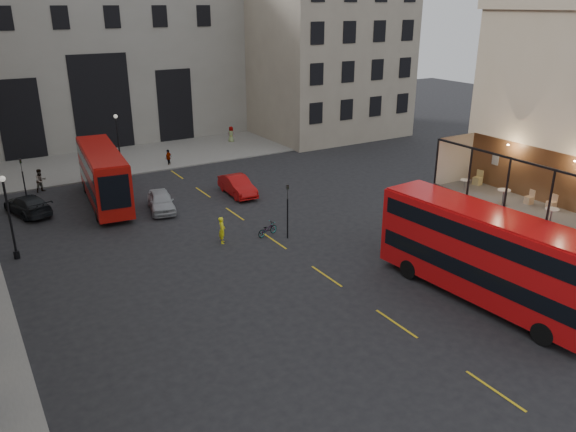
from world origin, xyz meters
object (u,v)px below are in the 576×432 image
cafe_table_far (465,183)px  cafe_chair_d (478,180)px  bus_near (487,252)px  bicycle (267,229)px  traffic_light_near (288,204)px  cyclist (222,230)px  traffic_light_far (23,176)px  cafe_chair_b (551,205)px  pedestrian_d (231,134)px  pedestrian_c (169,158)px  pedestrian_a (41,181)px  street_lamp_a (11,222)px  bus_far (103,174)px  car_a (161,201)px  street_lamp_b (119,146)px  pedestrian_b (112,155)px  cafe_table_near (551,214)px  cafe_table_mid (504,195)px  car_c (28,205)px  cafe_chair_c (529,200)px  car_b (237,186)px

cafe_table_far → cafe_chair_d: 1.67m
bus_near → bicycle: size_ratio=7.32×
traffic_light_near → cyclist: 4.63m
traffic_light_far → cafe_chair_b: (22.40, -29.10, 2.42)m
traffic_light_far → pedestrian_d: bearing=25.7°
cafe_table_far → pedestrian_c: bearing=103.8°
pedestrian_a → cyclist: bearing=-85.9°
street_lamp_a → bus_far: 10.44m
car_a → pedestrian_d: pedestrian_d is taller
bus_near → pedestrian_a: bearing=118.2°
street_lamp_b → pedestrian_a: size_ratio=2.73×
bus_near → pedestrian_b: (-9.53, 37.20, -1.86)m
car_a → cafe_chair_b: 26.86m
pedestrian_d → pedestrian_a: bearing=77.1°
street_lamp_a → pedestrian_b: size_ratio=2.95×
pedestrian_d → pedestrian_b: bearing=66.2°
pedestrian_b → cafe_table_far: (11.84, -33.30, 4.15)m
bus_near → pedestrian_c: 34.24m
cafe_chair_b → bus_far: bearing=122.7°
cyclist → cafe_table_far: size_ratio=2.63×
cyclist → pedestrian_a: 19.50m
pedestrian_a → cafe_table_near: cafe_table_near is taller
pedestrian_d → cafe_table_mid: size_ratio=2.13×
pedestrian_d → cafe_table_far: bearing=143.6°
street_lamp_a → car_c: 8.42m
bus_far → pedestrian_a: 7.13m
pedestrian_a → cafe_chair_d: bearing=-74.0°
car_a → cafe_table_far: cafe_table_far is taller
bus_far → cafe_chair_c: size_ratio=14.33×
car_c → pedestrian_c: bearing=-167.7°
car_a → cafe_chair_c: cafe_chair_c is taller
pedestrian_c → pedestrian_d: pedestrian_d is taller
car_c → cafe_chair_c: (22.30, -26.00, 4.11)m
cafe_chair_c → cafe_table_mid: bearing=154.0°
bicycle → pedestrian_c: bearing=-16.8°
street_lamp_a → cyclist: size_ratio=2.94×
bicycle → pedestrian_a: size_ratio=0.88×
bus_far → cafe_table_near: bearing=-61.7°
car_c → traffic_light_far: bearing=-111.5°
cyclist → cafe_chair_c: 18.62m
pedestrian_a → cafe_table_far: size_ratio=2.84×
street_lamp_a → car_b: (17.23, 3.96, -1.61)m
car_a → cafe_chair_d: size_ratio=5.01×
pedestrian_b → traffic_light_far: bearing=-159.7°
pedestrian_b → pedestrian_d: size_ratio=0.99×
pedestrian_b → cafe_table_near: cafe_table_near is taller
bus_near → traffic_light_near: bearing=109.9°
bus_far → cafe_chair_b: cafe_chair_b is taller
street_lamp_b → cafe_chair_c: cafe_chair_c is taller
car_b → cafe_table_far: size_ratio=6.91×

